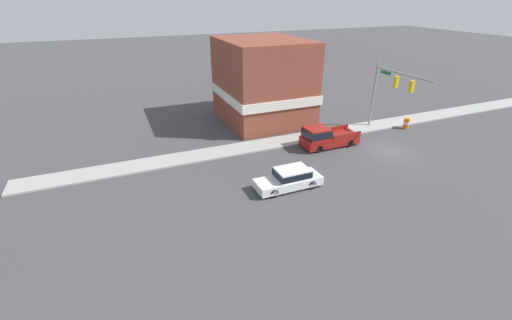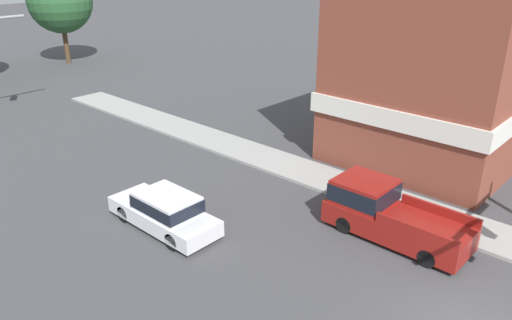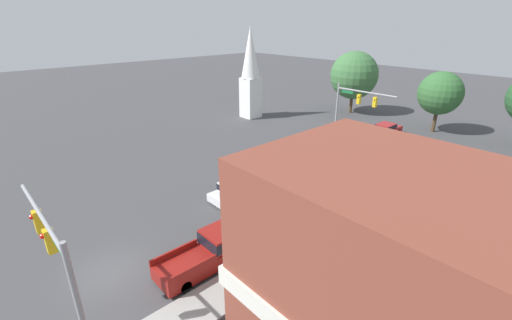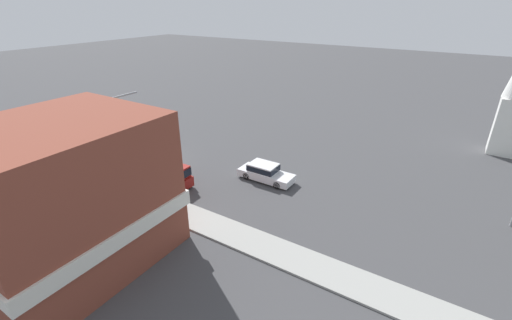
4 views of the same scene
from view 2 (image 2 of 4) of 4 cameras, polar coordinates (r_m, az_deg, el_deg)
car_lead at (r=19.43m, az=-10.35°, el=-5.68°), size 1.79×4.85×1.48m
pickup_truck_parked at (r=19.29m, az=14.44°, el=-5.67°), size 2.04×5.30×1.96m
corner_brick_building at (r=26.90m, az=20.57°, el=9.08°), size 10.30×8.59×8.54m
backdrop_tree_center at (r=50.14m, az=-21.52°, el=16.57°), size 5.72×5.72×8.48m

